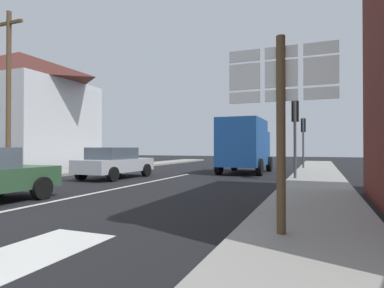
% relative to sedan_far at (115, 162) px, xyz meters
% --- Properties ---
extents(ground_plane, '(80.00, 80.00, 0.00)m').
position_rel_sedan_far_xyz_m(ground_plane, '(2.38, 1.45, -0.76)').
color(ground_plane, black).
extents(sidewalk_right, '(2.33, 44.00, 0.14)m').
position_rel_sedan_far_xyz_m(sidewalk_right, '(8.97, -0.55, -0.69)').
color(sidewalk_right, gray).
rests_on(sidewalk_right, ground).
extents(sidewalk_left, '(2.33, 44.00, 0.14)m').
position_rel_sedan_far_xyz_m(sidewalk_left, '(-4.22, -0.55, -0.69)').
color(sidewalk_left, gray).
rests_on(sidewalk_left, ground).
extents(lane_centre_stripe, '(0.16, 12.00, 0.01)m').
position_rel_sedan_far_xyz_m(lane_centre_stripe, '(2.38, -2.55, -0.75)').
color(lane_centre_stripe, silver).
rests_on(lane_centre_stripe, ground).
extents(lane_turn_arrow, '(1.20, 2.20, 0.01)m').
position_rel_sedan_far_xyz_m(lane_turn_arrow, '(5.36, -9.55, -0.75)').
color(lane_turn_arrow, silver).
rests_on(lane_turn_arrow, ground).
extents(clapboard_house_left, '(9.40, 8.28, 8.25)m').
position_rel_sedan_far_xyz_m(clapboard_house_left, '(-10.65, 3.71, 3.42)').
color(clapboard_house_left, silver).
rests_on(clapboard_house_left, ground).
extents(sedan_far, '(2.09, 4.26, 1.47)m').
position_rel_sedan_far_xyz_m(sedan_far, '(0.00, 0.00, 0.00)').
color(sedan_far, '#B7BABF').
rests_on(sedan_far, ground).
extents(delivery_truck, '(2.49, 5.01, 3.05)m').
position_rel_sedan_far_xyz_m(delivery_truck, '(5.10, 5.37, 0.89)').
color(delivery_truck, '#19478C').
rests_on(delivery_truck, ground).
extents(route_sign_post, '(1.66, 0.14, 3.20)m').
position_rel_sedan_far_xyz_m(route_sign_post, '(8.54, -7.79, 1.24)').
color(route_sign_post, brown).
rests_on(route_sign_post, ground).
extents(traffic_light_far_right, '(0.30, 0.49, 3.39)m').
position_rel_sedan_far_xyz_m(traffic_light_far_right, '(8.11, 9.52, 1.75)').
color(traffic_light_far_right, '#47474C').
rests_on(traffic_light_far_right, ground).
extents(traffic_light_near_right, '(0.30, 0.49, 3.51)m').
position_rel_sedan_far_xyz_m(traffic_light_near_right, '(8.11, 1.83, 1.84)').
color(traffic_light_near_right, '#47474C').
rests_on(traffic_light_near_right, ground).
extents(utility_pole, '(1.80, 0.24, 8.50)m').
position_rel_sedan_far_xyz_m(utility_pole, '(-5.79, -1.03, 3.74)').
color(utility_pole, brown).
rests_on(utility_pole, ground).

